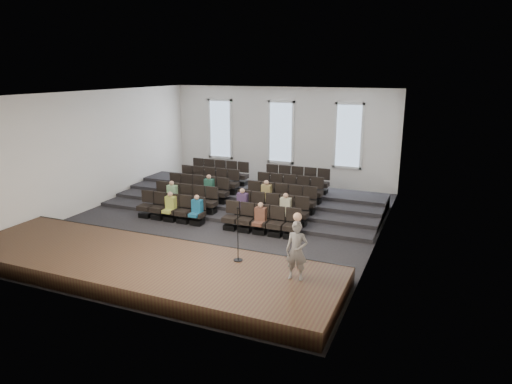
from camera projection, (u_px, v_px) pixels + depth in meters
ground at (221, 222)px, 18.03m from camera, size 14.00×14.00×0.00m
ceiling at (218, 93)px, 16.72m from camera, size 12.00×14.00×0.02m
wall_back at (281, 136)px, 23.63m from camera, size 12.00×0.04×5.00m
wall_front at (88, 211)px, 11.12m from camera, size 12.00×0.04×5.00m
wall_left at (95, 150)px, 19.61m from camera, size 0.04×14.00×5.00m
wall_right at (381, 173)px, 15.14m from camera, size 0.04×14.00×5.00m
stage at (142, 266)px, 13.42m from camera, size 11.80×3.60×0.50m
stage_lip at (175, 245)px, 15.00m from camera, size 11.80×0.06×0.52m
risers at (252, 197)px, 20.80m from camera, size 11.80×4.80×0.60m
seating_rows at (237, 196)px, 19.22m from camera, size 6.80×4.70×1.67m
windows at (281, 132)px, 23.52m from camera, size 8.44×0.10×3.24m
audience at (224, 200)px, 18.10m from camera, size 5.45×2.64×1.10m
speaker at (297, 251)px, 11.84m from camera, size 0.60×0.42×1.58m
mic_stand at (238, 245)px, 13.07m from camera, size 0.27×0.27×1.62m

